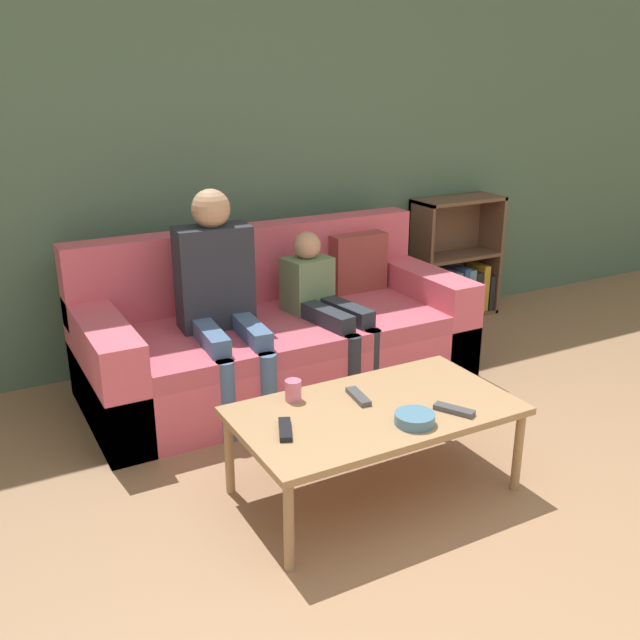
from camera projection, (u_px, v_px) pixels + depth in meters
ground_plane at (553, 631)px, 2.35m from camera, size 22.00×22.00×0.00m
wall_back at (220, 146)px, 4.27m from camera, size 12.00×0.06×2.60m
couch at (277, 337)px, 4.10m from camera, size 2.17×0.95×0.87m
bookshelf at (453, 273)px, 5.24m from camera, size 0.66×0.28×0.87m
coffee_table at (375, 415)px, 3.00m from camera, size 1.18×0.66×0.40m
person_adult at (219, 286)px, 3.73m from camera, size 0.41×0.67×1.16m
person_child at (324, 302)px, 4.00m from camera, size 0.34×0.67×0.88m
cup_near at (293, 390)px, 3.04m from camera, size 0.07×0.07×0.09m
tv_remote_0 at (285, 429)px, 2.79m from camera, size 0.11×0.17×0.02m
tv_remote_1 at (454, 410)px, 2.94m from camera, size 0.12×0.17×0.02m
tv_remote_2 at (358, 397)px, 3.06m from camera, size 0.07×0.17×0.02m
snack_bowl at (415, 419)px, 2.85m from camera, size 0.16×0.16×0.05m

